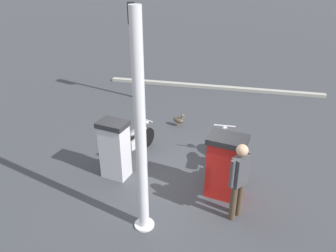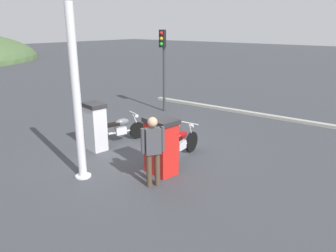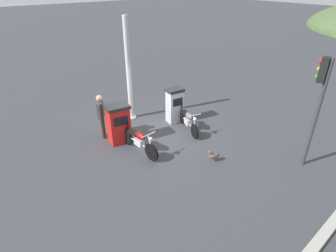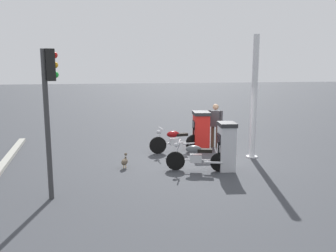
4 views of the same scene
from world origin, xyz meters
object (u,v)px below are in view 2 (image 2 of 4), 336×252
object	(u,v)px
attendant_person	(153,147)
canopy_support_pole	(77,99)
motorcycle_far_pump	(120,129)
fuel_pump_near	(161,146)
wandering_duck	(177,125)
roadside_traffic_light	(163,57)
motorcycle_near_pump	(180,144)
fuel_pump_far	(96,126)

from	to	relation	value
attendant_person	canopy_support_pole	world-z (taller)	canopy_support_pole
motorcycle_far_pump	attendant_person	distance (m)	3.35
fuel_pump_near	wandering_duck	world-z (taller)	fuel_pump_near
roadside_traffic_light	motorcycle_near_pump	bearing A→B (deg)	-135.13
wandering_duck	roadside_traffic_light	bearing A→B (deg)	49.73
fuel_pump_far	wandering_duck	distance (m)	3.19
motorcycle_near_pump	canopy_support_pole	xyz separation A→B (m)	(-2.49, 1.21, 1.57)
canopy_support_pole	fuel_pump_near	bearing A→B (deg)	-43.84
motorcycle_near_pump	motorcycle_far_pump	bearing A→B (deg)	92.73
fuel_pump_near	roadside_traffic_light	size ratio (longest dim) A/B	0.42
canopy_support_pole	wandering_duck	bearing A→B (deg)	5.66
fuel_pump_far	canopy_support_pole	size ratio (longest dim) A/B	0.35
motorcycle_near_pump	wandering_duck	bearing A→B (deg)	39.50
motorcycle_near_pump	roadside_traffic_light	xyz separation A→B (m)	(3.85, 3.83, 1.96)
fuel_pump_far	attendant_person	size ratio (longest dim) A/B	0.86
fuel_pump_near	wandering_duck	xyz separation A→B (m)	(3.04, 1.84, -0.53)
fuel_pump_near	roadside_traffic_light	world-z (taller)	roadside_traffic_light
motorcycle_far_pump	motorcycle_near_pump	bearing A→B (deg)	-87.27
motorcycle_far_pump	attendant_person	size ratio (longest dim) A/B	1.07
attendant_person	wandering_duck	bearing A→B (deg)	30.15
motorcycle_near_pump	canopy_support_pole	size ratio (longest dim) A/B	0.48
fuel_pump_near	attendant_person	size ratio (longest dim) A/B	0.86
canopy_support_pole	motorcycle_far_pump	bearing A→B (deg)	26.25
motorcycle_near_pump	attendant_person	distance (m)	1.88
fuel_pump_far	roadside_traffic_light	xyz separation A→B (m)	(4.89, 1.39, 1.67)
wandering_duck	motorcycle_near_pump	bearing A→B (deg)	-140.50
roadside_traffic_light	wandering_duck	bearing A→B (deg)	-130.27
fuel_pump_far	attendant_person	world-z (taller)	attendant_person
attendant_person	wandering_duck	size ratio (longest dim) A/B	3.79
wandering_duck	canopy_support_pole	bearing A→B (deg)	-174.34
wandering_duck	canopy_support_pole	distance (m)	4.86
fuel_pump_far	motorcycle_far_pump	size ratio (longest dim) A/B	0.80
fuel_pump_near	motorcycle_near_pump	xyz separation A→B (m)	(1.04, 0.19, -0.30)
motorcycle_far_pump	roadside_traffic_light	size ratio (longest dim) A/B	0.52
fuel_pump_far	attendant_person	bearing A→B (deg)	-102.99
motorcycle_far_pump	canopy_support_pole	size ratio (longest dim) A/B	0.44
fuel_pump_near	canopy_support_pole	size ratio (longest dim) A/B	0.35
fuel_pump_far	motorcycle_far_pump	world-z (taller)	fuel_pump_far
fuel_pump_near	canopy_support_pole	world-z (taller)	canopy_support_pole
fuel_pump_far	attendant_person	xyz separation A→B (m)	(-0.68, -2.96, 0.24)
fuel_pump_near	fuel_pump_far	xyz separation A→B (m)	(0.00, 2.63, -0.00)
motorcycle_far_pump	attendant_person	world-z (taller)	attendant_person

